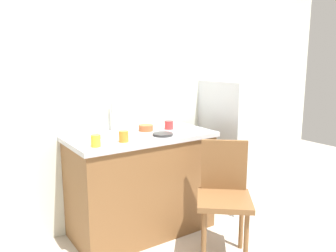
# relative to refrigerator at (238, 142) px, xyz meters

# --- Properties ---
(back_wall) EXTENTS (4.80, 0.10, 2.57)m
(back_wall) POSITION_rel_refrigerator_xyz_m (-0.88, 0.34, 0.63)
(back_wall) COLOR silver
(back_wall) RESTS_ON ground_plane
(cabinet_base) EXTENTS (1.19, 0.60, 0.85)m
(cabinet_base) POSITION_rel_refrigerator_xyz_m (-1.19, -0.01, -0.23)
(cabinet_base) COLOR brown
(cabinet_base) RESTS_ON ground_plane
(countertop) EXTENTS (1.23, 0.64, 0.04)m
(countertop) POSITION_rel_refrigerator_xyz_m (-1.19, -0.01, 0.21)
(countertop) COLOR #B7B7BC
(countertop) RESTS_ON cabinet_base
(faucet) EXTENTS (0.02, 0.02, 0.28)m
(faucet) POSITION_rel_refrigerator_xyz_m (-1.32, 0.24, 0.37)
(faucet) COLOR #B7B7BC
(faucet) RESTS_ON countertop
(refrigerator) EXTENTS (0.63, 0.59, 1.30)m
(refrigerator) POSITION_rel_refrigerator_xyz_m (0.00, 0.00, 0.00)
(refrigerator) COLOR silver
(refrigerator) RESTS_ON ground_plane
(chair) EXTENTS (0.56, 0.56, 0.89)m
(chair) POSITION_rel_refrigerator_xyz_m (-0.84, -0.68, -0.15)
(chair) COLOR brown
(chair) RESTS_ON ground_plane
(terracotta_bowl) EXTENTS (0.13, 0.13, 0.05)m
(terracotta_bowl) POSITION_rel_refrigerator_xyz_m (-1.08, 0.08, 0.26)
(terracotta_bowl) COLOR #B25B33
(terracotta_bowl) RESTS_ON countertop
(hotplate) EXTENTS (0.17, 0.17, 0.02)m
(hotplate) POSITION_rel_refrigerator_xyz_m (-1.06, -0.17, 0.24)
(hotplate) COLOR #2D2D2D
(hotplate) RESTS_ON countertop
(cup_white) EXTENTS (0.08, 0.08, 0.09)m
(cup_white) POSITION_rel_refrigerator_xyz_m (-1.53, 0.04, 0.28)
(cup_white) COLOR white
(cup_white) RESTS_ON countertop
(cup_orange) EXTENTS (0.08, 0.08, 0.09)m
(cup_orange) POSITION_rel_refrigerator_xyz_m (-1.43, -0.19, 0.28)
(cup_orange) COLOR orange
(cup_orange) RESTS_ON countertop
(cup_yellow) EXTENTS (0.07, 0.07, 0.09)m
(cup_yellow) POSITION_rel_refrigerator_xyz_m (-1.67, -0.21, 0.28)
(cup_yellow) COLOR yellow
(cup_yellow) RESTS_ON countertop
(cup_red) EXTENTS (0.08, 0.08, 0.08)m
(cup_red) POSITION_rel_refrigerator_xyz_m (-0.87, 0.03, 0.27)
(cup_red) COLOR red
(cup_red) RESTS_ON countertop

